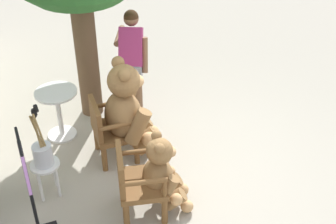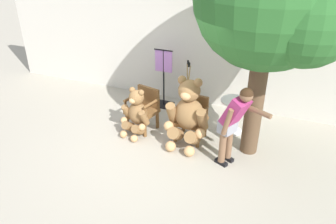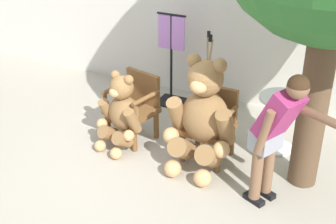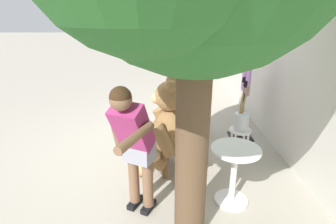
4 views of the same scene
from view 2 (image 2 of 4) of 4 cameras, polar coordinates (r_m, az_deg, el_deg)
ground_plane at (r=6.18m, az=-2.82°, el=-6.88°), size 60.00×60.00×0.00m
back_wall at (r=7.61m, az=4.57°, el=11.75°), size 10.00×0.16×2.80m
wooden_chair_left at (r=6.71m, az=-4.23°, el=0.74°), size 0.66×0.63×0.86m
wooden_chair_right at (r=6.37m, az=4.20°, el=-0.87°), size 0.58×0.55×0.86m
teddy_bear_large at (r=6.06m, az=3.46°, el=-0.24°), size 0.82×0.79×1.37m
teddy_bear_small at (r=6.48m, az=-5.57°, el=-0.13°), size 0.62×0.62×1.00m
person_visitor at (r=5.46m, az=11.40°, el=-1.29°), size 0.85×0.48×1.53m
white_stool at (r=7.27m, az=3.56°, el=2.10°), size 0.34×0.34×0.46m
brush_bucket at (r=7.15m, az=3.61°, el=4.07°), size 0.22×0.22×0.82m
round_side_table at (r=6.68m, az=11.37°, el=-0.04°), size 0.56×0.56×0.72m
patio_tree at (r=5.31m, az=18.29°, el=18.05°), size 2.44×2.32×3.96m
clothing_display_stand at (r=7.52m, az=-0.76°, el=6.14°), size 0.44×0.40×1.36m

